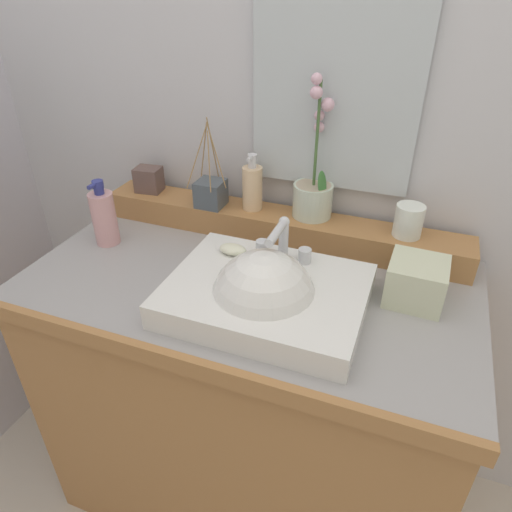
{
  "coord_description": "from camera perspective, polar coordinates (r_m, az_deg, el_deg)",
  "views": [
    {
      "loc": [
        0.36,
        -0.89,
        1.55
      ],
      "look_at": [
        0.03,
        -0.03,
        0.97
      ],
      "focal_mm": 32.31,
      "sensor_mm": 36.0,
      "label": 1
    }
  ],
  "objects": [
    {
      "name": "lotion_bottle",
      "position": [
        1.36,
        -18.29,
        4.6
      ],
      "size": [
        0.07,
        0.07,
        0.19
      ],
      "color": "#D79D9E",
      "rests_on": "vanity_cabinet"
    },
    {
      "name": "reed_diffuser",
      "position": [
        1.36,
        -5.62,
        7.81
      ],
      "size": [
        0.11,
        0.09,
        0.26
      ],
      "color": "#485159",
      "rests_on": "back_ledge"
    },
    {
      "name": "potted_plant",
      "position": [
        1.29,
        7.15,
        8.18
      ],
      "size": [
        0.11,
        0.12,
        0.38
      ],
      "color": "silver",
      "rests_on": "back_ledge"
    },
    {
      "name": "trinket_box",
      "position": [
        1.49,
        -13.13,
        9.21
      ],
      "size": [
        0.08,
        0.07,
        0.08
      ],
      "primitive_type": "cube",
      "rotation": [
        0.0,
        0.0,
        0.11
      ],
      "color": "brown",
      "rests_on": "back_ledge"
    },
    {
      "name": "tissue_box",
      "position": [
        1.14,
        19.22,
        -2.99
      ],
      "size": [
        0.13,
        0.13,
        0.1
      ],
      "primitive_type": "cube",
      "rotation": [
        0.0,
        0.0,
        -0.03
      ],
      "color": "beige",
      "rests_on": "vanity_cabinet"
    },
    {
      "name": "tumbler_cup",
      "position": [
        1.25,
        18.37,
        4.16
      ],
      "size": [
        0.07,
        0.07,
        0.09
      ],
      "primitive_type": "cylinder",
      "color": "white",
      "rests_on": "back_ledge"
    },
    {
      "name": "floor",
      "position": [
        1.87,
        -0.71,
        -27.0
      ],
      "size": [
        2.76,
        3.79,
        0.1
      ],
      "primitive_type": "cube",
      "color": "beige",
      "rests_on": "ground"
    },
    {
      "name": "soap_bar",
      "position": [
        1.15,
        -2.88,
        0.83
      ],
      "size": [
        0.07,
        0.04,
        0.02
      ],
      "primitive_type": "ellipsoid",
      "color": "silver",
      "rests_on": "sink_basin"
    },
    {
      "name": "soap_dispenser",
      "position": [
        1.32,
        -0.46,
        8.57
      ],
      "size": [
        0.06,
        0.06,
        0.16
      ],
      "color": "beige",
      "rests_on": "back_ledge"
    },
    {
      "name": "wall_back",
      "position": [
        1.37,
        5.7,
        21.94
      ],
      "size": [
        2.76,
        0.2,
        2.63
      ],
      "primitive_type": "cube",
      "color": "silver",
      "rests_on": "ground"
    },
    {
      "name": "sink_basin",
      "position": [
        1.06,
        1.09,
        -5.26
      ],
      "size": [
        0.45,
        0.35,
        0.27
      ],
      "color": "white",
      "rests_on": "vanity_cabinet"
    },
    {
      "name": "vanity_cabinet",
      "position": [
        1.47,
        -0.85,
        -17.1
      ],
      "size": [
        1.14,
        0.62,
        0.88
      ],
      "color": "#A87342",
      "rests_on": "ground"
    },
    {
      "name": "back_ledge",
      "position": [
        1.34,
        2.67,
        3.8
      ],
      "size": [
        1.07,
        0.12,
        0.08
      ],
      "primitive_type": "cube",
      "color": "#A87342",
      "rests_on": "vanity_cabinet"
    },
    {
      "name": "mirror",
      "position": [
        1.23,
        9.93,
        21.49
      ],
      "size": [
        0.43,
        0.02,
        0.59
      ],
      "primitive_type": "cube",
      "color": "silver"
    }
  ]
}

